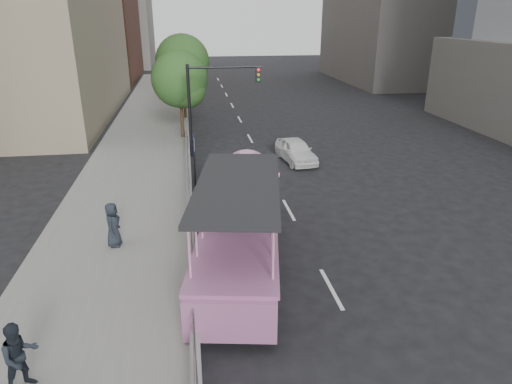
{
  "coord_description": "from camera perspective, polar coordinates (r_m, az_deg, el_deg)",
  "views": [
    {
      "loc": [
        -2.99,
        -13.28,
        7.72
      ],
      "look_at": [
        -0.78,
        1.46,
        1.9
      ],
      "focal_mm": 32.0,
      "sensor_mm": 36.0,
      "label": 1
    }
  ],
  "objects": [
    {
      "name": "parking_sign",
      "position": [
        20.8,
        -7.74,
        4.4
      ],
      "size": [
        0.08,
        0.62,
        2.75
      ],
      "color": "black",
      "rests_on": "ground"
    },
    {
      "name": "duck_boat",
      "position": [
        15.23,
        -1.88,
        -4.17
      ],
      "size": [
        3.85,
        9.67,
        3.13
      ],
      "color": "black",
      "rests_on": "ground"
    },
    {
      "name": "street_tree_near",
      "position": [
        29.47,
        -9.32,
        13.47
      ],
      "size": [
        3.52,
        3.52,
        5.72
      ],
      "color": "#3E281C",
      "rests_on": "ground"
    },
    {
      "name": "sidewalk",
      "position": [
        24.63,
        -14.55,
        2.74
      ],
      "size": [
        5.5,
        80.0,
        0.3
      ],
      "primitive_type": "cube",
      "color": "gray",
      "rests_on": "ground"
    },
    {
      "name": "car",
      "position": [
        25.6,
        5.01,
        5.2
      ],
      "size": [
        2.0,
        3.92,
        1.28
      ],
      "primitive_type": "imported",
      "rotation": [
        0.0,
        0.0,
        0.13
      ],
      "color": "white",
      "rests_on": "ground"
    },
    {
      "name": "pedestrian_far",
      "position": [
        16.19,
        -17.46,
        -3.92
      ],
      "size": [
        0.58,
        0.82,
        1.56
      ],
      "primitive_type": "imported",
      "rotation": [
        0.0,
        0.0,
        1.46
      ],
      "color": "#202730",
      "rests_on": "sidewalk"
    },
    {
      "name": "traffic_signal",
      "position": [
        26.15,
        -5.72,
        11.95
      ],
      "size": [
        4.2,
        0.32,
        5.2
      ],
      "color": "black",
      "rests_on": "ground"
    },
    {
      "name": "kerb_wall",
      "position": [
        16.91,
        -8.17,
        -4.25
      ],
      "size": [
        0.24,
        30.0,
        0.36
      ],
      "primitive_type": "cube",
      "color": "gray",
      "rests_on": "sidewalk"
    },
    {
      "name": "ground",
      "position": [
        15.65,
        3.65,
        -8.27
      ],
      "size": [
        160.0,
        160.0,
        0.0
      ],
      "primitive_type": "plane",
      "color": "black"
    },
    {
      "name": "street_tree_far",
      "position": [
        35.37,
        -9.0,
        15.56
      ],
      "size": [
        3.97,
        3.97,
        6.45
      ],
      "color": "#3E281C",
      "rests_on": "ground"
    },
    {
      "name": "guardrail",
      "position": [
        16.64,
        -8.29,
        -2.19
      ],
      "size": [
        0.07,
        22.0,
        0.71
      ],
      "color": "#9D9CA0",
      "rests_on": "kerb_wall"
    },
    {
      "name": "pedestrian_mid",
      "position": [
        11.18,
        -27.44,
        -17.8
      ],
      "size": [
        0.99,
        0.96,
        1.61
      ],
      "primitive_type": "imported",
      "rotation": [
        0.0,
        0.0,
        0.66
      ],
      "color": "#202730",
      "rests_on": "sidewalk"
    }
  ]
}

